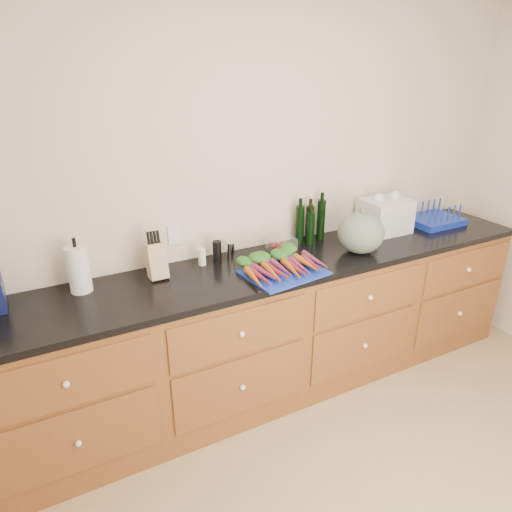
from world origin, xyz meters
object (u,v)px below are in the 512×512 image
cutting_board (284,273)px  carrots (280,265)px  knife_block (156,261)px  tomato_box (282,244)px  paper_towel (79,269)px  squash (361,233)px  dish_rack (434,219)px

cutting_board → carrots: carrots is taller
cutting_board → knife_block: 0.74m
knife_block → tomato_box: bearing=2.0°
knife_block → paper_towel: bearing=177.2°
cutting_board → tomato_box: tomato_box is taller
squash → dish_rack: size_ratio=0.77×
tomato_box → paper_towel: bearing=-179.5°
squash → knife_block: squash is taller
cutting_board → squash: size_ratio=1.52×
paper_towel → knife_block: 0.42m
carrots → dish_rack: 1.49m
cutting_board → knife_block: bearing=155.9°
tomato_box → dish_rack: bearing=-4.0°
paper_towel → dish_rack: (2.56, -0.08, -0.09)m
carrots → tomato_box: same height
knife_block → squash: bearing=-10.8°
carrots → knife_block: size_ratio=2.27×
carrots → dish_rack: size_ratio=1.19×
paper_towel → tomato_box: size_ratio=1.54×
tomato_box → carrots: bearing=-122.1°
carrots → dish_rack: dish_rack is taller
cutting_board → squash: (0.61, 0.06, 0.13)m
tomato_box → dish_rack: size_ratio=0.43×
paper_towel → squash: bearing=-8.9°
dish_rack → knife_block: bearing=178.4°
paper_towel → knife_block: paper_towel is taller
dish_rack → carrots: bearing=-172.5°
cutting_board → tomato_box: bearing=61.5°
carrots → dish_rack: bearing=7.5°
squash → knife_block: (-1.28, 0.24, -0.03)m
paper_towel → carrots: bearing=-14.2°
squash → tomato_box: size_ratio=1.78×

